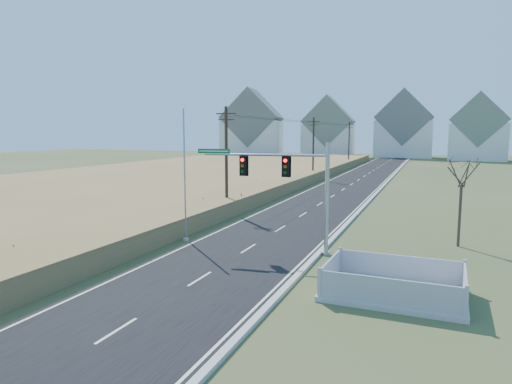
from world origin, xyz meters
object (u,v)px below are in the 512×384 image
(traffic_signal_mast, at_px, (295,184))
(bare_tree, at_px, (462,171))
(open_sign, at_px, (332,287))
(flagpole, at_px, (185,189))
(fence_enclosure, at_px, (393,290))

(traffic_signal_mast, bearing_deg, bare_tree, 24.00)
(open_sign, relative_size, flagpole, 0.07)
(open_sign, bearing_deg, flagpole, 178.23)
(fence_enclosure, relative_size, bare_tree, 1.03)
(bare_tree, bearing_deg, open_sign, -116.63)
(fence_enclosure, distance_m, flagpole, 14.56)
(traffic_signal_mast, height_order, fence_enclosure, traffic_signal_mast)
(flagpole, bearing_deg, fence_enclosure, -22.77)
(open_sign, distance_m, flagpole, 12.66)
(fence_enclosure, distance_m, open_sign, 2.55)
(flagpole, bearing_deg, bare_tree, 16.14)
(traffic_signal_mast, height_order, bare_tree, traffic_signal_mast)
(traffic_signal_mast, xyz_separation_m, flagpole, (-7.24, 0.32, -0.64))
(fence_enclosure, height_order, bare_tree, bare_tree)
(traffic_signal_mast, relative_size, open_sign, 14.19)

